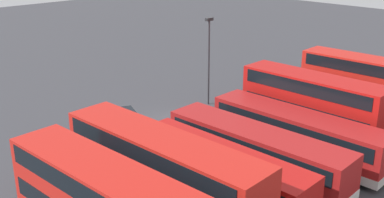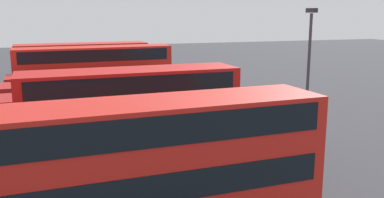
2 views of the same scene
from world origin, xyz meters
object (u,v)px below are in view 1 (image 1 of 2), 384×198
(bus_double_decker_near_end, at_px, (368,84))
(bus_double_decker_third, at_px, (312,105))
(bus_single_deck_fourth, at_px, (297,133))
(bus_single_deck_sixth, at_px, (220,172))
(bus_single_deck_second, at_px, (347,107))
(lamp_post_tall, at_px, (209,54))
(car_hatchback_silver, at_px, (124,120))
(waste_bin_yellow, at_px, (84,162))
(bus_single_deck_fifth, at_px, (256,151))
(bus_double_decker_seventh, at_px, (162,175))

(bus_double_decker_near_end, distance_m, bus_double_decker_third, 7.46)
(bus_single_deck_fourth, relative_size, bus_single_deck_sixth, 1.10)
(bus_single_deck_second, height_order, lamp_post_tall, lamp_post_tall)
(bus_single_deck_sixth, distance_m, car_hatchback_silver, 11.81)
(bus_single_deck_second, bearing_deg, bus_single_deck_fourth, 0.83)
(bus_single_deck_fourth, relative_size, lamp_post_tall, 1.63)
(bus_double_decker_third, height_order, bus_single_deck_fourth, bus_double_decker_third)
(bus_double_decker_third, bearing_deg, waste_bin_yellow, -26.63)
(bus_single_deck_fourth, height_order, waste_bin_yellow, bus_single_deck_fourth)
(bus_double_decker_near_end, relative_size, bus_single_deck_fifth, 0.91)
(bus_double_decker_near_end, relative_size, bus_single_deck_sixth, 0.99)
(bus_double_decker_third, relative_size, bus_single_deck_fourth, 0.86)
(bus_single_deck_second, bearing_deg, car_hatchback_silver, -43.20)
(bus_double_decker_seventh, bearing_deg, bus_double_decker_third, -178.63)
(bus_double_decker_near_end, height_order, bus_double_decker_third, same)
(bus_single_deck_sixth, bearing_deg, bus_double_decker_third, -174.04)
(car_hatchback_silver, height_order, waste_bin_yellow, car_hatchback_silver)
(bus_double_decker_third, relative_size, bus_double_decker_seventh, 0.86)
(bus_single_deck_fourth, relative_size, bus_double_decker_seventh, 1.00)
(bus_double_decker_near_end, relative_size, lamp_post_tall, 1.47)
(car_hatchback_silver, relative_size, lamp_post_tall, 0.58)
(bus_double_decker_seventh, xyz_separation_m, car_hatchback_silver, (-5.59, -10.78, -1.75))
(lamp_post_tall, bearing_deg, bus_double_decker_seventh, 35.98)
(bus_double_decker_near_end, distance_m, car_hatchback_silver, 19.52)
(bus_single_deck_fifth, distance_m, bus_single_deck_sixth, 3.48)
(bus_single_deck_fourth, distance_m, bus_single_deck_fifth, 4.04)
(bus_double_decker_near_end, height_order, waste_bin_yellow, bus_double_decker_near_end)
(bus_double_decker_near_end, relative_size, bus_single_deck_second, 1.00)
(lamp_post_tall, bearing_deg, bus_double_decker_near_end, 126.30)
(bus_single_deck_fifth, height_order, bus_single_deck_sixth, same)
(bus_single_deck_second, xyz_separation_m, bus_single_deck_sixth, (14.29, 0.19, 0.00))
(bus_single_deck_fourth, bearing_deg, car_hatchback_silver, -65.13)
(car_hatchback_silver, distance_m, lamp_post_tall, 9.25)
(bus_single_deck_fifth, height_order, waste_bin_yellow, bus_single_deck_fifth)
(bus_single_deck_fifth, bearing_deg, bus_single_deck_fourth, 177.22)
(bus_single_deck_sixth, relative_size, waste_bin_yellow, 11.53)
(bus_single_deck_fifth, xyz_separation_m, waste_bin_yellow, (6.84, -7.96, -1.15))
(bus_double_decker_third, distance_m, waste_bin_yellow, 16.00)
(bus_double_decker_third, xyz_separation_m, waste_bin_yellow, (14.19, -7.11, -1.97))
(bus_single_deck_second, distance_m, waste_bin_yellow, 19.45)
(bus_single_deck_second, height_order, car_hatchback_silver, bus_single_deck_second)
(lamp_post_tall, bearing_deg, car_hatchback_silver, -3.89)
(bus_double_decker_third, bearing_deg, car_hatchback_silver, -50.39)
(bus_single_deck_fifth, height_order, lamp_post_tall, lamp_post_tall)
(bus_single_deck_fourth, distance_m, waste_bin_yellow, 13.64)
(bus_single_deck_second, xyz_separation_m, bus_single_deck_fourth, (6.79, 0.10, 0.00))
(bus_single_deck_fourth, distance_m, car_hatchback_silver, 12.68)
(bus_single_deck_fourth, distance_m, lamp_post_tall, 11.67)
(bus_single_deck_second, xyz_separation_m, bus_double_decker_seventh, (17.70, -0.60, 0.83))
(bus_single_deck_fourth, distance_m, bus_single_deck_sixth, 7.50)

